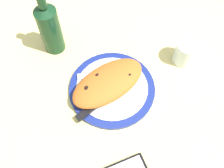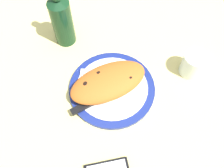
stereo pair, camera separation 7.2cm
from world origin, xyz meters
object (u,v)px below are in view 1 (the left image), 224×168
water_glass (185,53)px  wine_bottle (50,28)px  knife (97,104)px  plate (112,88)px  fork (99,75)px  calzone (108,82)px

water_glass → wine_bottle: wine_bottle is taller
knife → wine_bottle: (6.36, -27.84, 8.07)cm
water_glass → wine_bottle: bearing=-27.5°
knife → plate: bearing=-147.0°
fork → wine_bottle: size_ratio=0.68×
plate → calzone: bearing=-29.7°
plate → fork: (2.36, -5.78, 1.04)cm
fork → knife: size_ratio=0.84×
calzone → fork: (1.28, -5.16, -2.43)cm
wine_bottle → water_glass: bearing=152.5°
calzone → knife: bearing=41.5°
plate → knife: 8.00cm
knife → wine_bottle: bearing=-77.1°
wine_bottle → fork: bearing=120.9°
calzone → fork: bearing=-76.1°
plate → water_glass: size_ratio=3.35×
plate → fork: size_ratio=1.57×
fork → water_glass: (-29.78, 3.23, 1.88)cm
plate → knife: bearing=33.0°
knife → water_glass: (-34.04, -6.84, 1.59)cm
water_glass → calzone: bearing=3.9°
plate → wine_bottle: wine_bottle is taller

